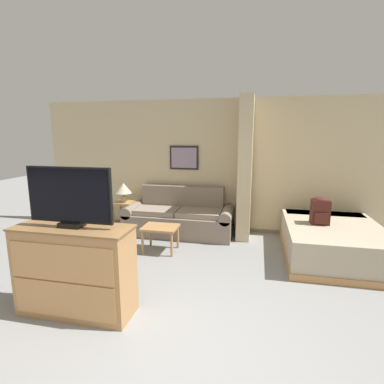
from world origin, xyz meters
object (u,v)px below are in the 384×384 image
(tv, at_px, (69,197))
(couch, at_px, (179,218))
(tv_dresser, at_px, (75,270))
(backpack, at_px, (320,210))
(table_lamp, at_px, (124,189))
(coffee_table, at_px, (160,230))
(bed, at_px, (332,240))

(tv, bearing_deg, couch, 81.75)
(couch, relative_size, tv, 2.23)
(tv_dresser, distance_m, backpack, 3.64)
(couch, distance_m, tv, 3.01)
(table_lamp, xyz_separation_m, tv, (0.75, -2.82, 0.45))
(tv_dresser, bearing_deg, coffee_table, 79.93)
(tv_dresser, distance_m, tv, 0.80)
(backpack, bearing_deg, tv_dresser, -141.91)
(tv_dresser, height_order, tv, tv)
(table_lamp, relative_size, backpack, 0.89)
(tv, distance_m, bed, 3.92)
(bed, distance_m, backpack, 0.53)
(tv_dresser, bearing_deg, bed, 35.98)
(table_lamp, height_order, tv, tv)
(table_lamp, relative_size, tv, 0.41)
(tv, xyz_separation_m, backpack, (2.85, 2.24, -0.54))
(tv_dresser, bearing_deg, backpack, 38.09)
(coffee_table, relative_size, backpack, 1.32)
(coffee_table, bearing_deg, backpack, 8.21)
(couch, bearing_deg, coffee_table, -94.61)
(tv, height_order, backpack, tv)
(table_lamp, xyz_separation_m, tv_dresser, (0.75, -2.82, -0.36))
(tv_dresser, xyz_separation_m, bed, (3.06, 2.22, -0.22))
(coffee_table, bearing_deg, couch, 85.39)
(couch, xyz_separation_m, coffee_table, (-0.08, -0.95, 0.04))
(couch, distance_m, bed, 2.72)
(table_lamp, distance_m, tv, 2.95)
(table_lamp, bearing_deg, couch, 0.06)
(coffee_table, distance_m, bed, 2.76)
(tv_dresser, height_order, bed, tv_dresser)
(couch, bearing_deg, tv_dresser, -98.25)
(tv_dresser, bearing_deg, table_lamp, 104.82)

